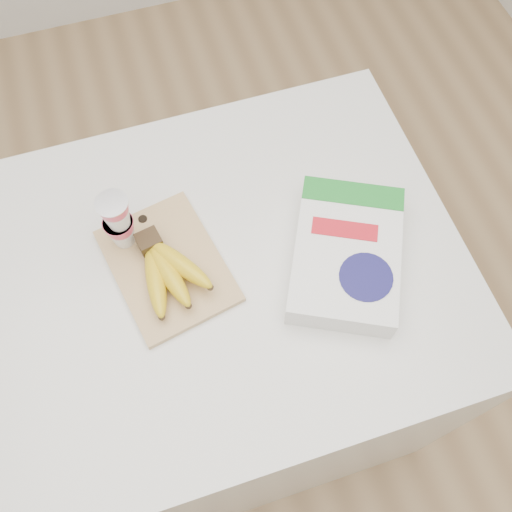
{
  "coord_description": "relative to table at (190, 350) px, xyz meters",
  "views": [
    {
      "loc": [
        0.03,
        -0.52,
        2.04
      ],
      "look_at": [
        0.19,
        -0.02,
        1.0
      ],
      "focal_mm": 40.0,
      "sensor_mm": 36.0,
      "label": 1
    }
  ],
  "objects": [
    {
      "name": "table",
      "position": [
        0.0,
        0.0,
        0.0
      ],
      "size": [
        1.27,
        0.85,
        0.96
      ],
      "primitive_type": "cube",
      "color": "silver",
      "rests_on": "ground"
    },
    {
      "name": "yogurt_stack",
      "position": [
        -0.06,
        0.11,
        0.57
      ],
      "size": [
        0.07,
        0.07,
        0.15
      ],
      "color": "white",
      "rests_on": "cutting_board"
    },
    {
      "name": "bananas",
      "position": [
        0.01,
        0.01,
        0.52
      ],
      "size": [
        0.15,
        0.2,
        0.06
      ],
      "color": "#382816",
      "rests_on": "cutting_board"
    },
    {
      "name": "cutting_board",
      "position": [
        0.01,
        0.03,
        0.49
      ],
      "size": [
        0.27,
        0.33,
        0.01
      ],
      "primitive_type": "cube",
      "rotation": [
        0.0,
        0.0,
        0.19
      ],
      "color": "tan",
      "rests_on": "table"
    },
    {
      "name": "cereal_box",
      "position": [
        0.37,
        -0.07,
        0.51
      ],
      "size": [
        0.33,
        0.38,
        0.07
      ],
      "rotation": [
        0.0,
        0.0,
        -0.46
      ],
      "color": "white",
      "rests_on": "table"
    },
    {
      "name": "room",
      "position": [
        0.0,
        0.0,
        0.87
      ],
      "size": [
        4.0,
        4.0,
        4.0
      ],
      "color": "tan",
      "rests_on": "ground"
    }
  ]
}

